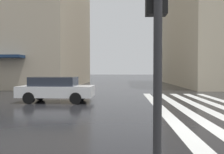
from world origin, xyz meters
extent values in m
plane|color=black|center=(0.00, 0.00, 0.00)|extent=(220.00, 220.00, 0.00)
cube|color=silver|center=(4.00, -2.41, 0.00)|extent=(13.00, 0.50, 0.01)
cube|color=silver|center=(4.00, -1.41, 0.00)|extent=(13.00, 0.50, 0.01)
cube|color=silver|center=(4.00, -0.41, 0.00)|extent=(13.00, 0.50, 0.01)
cube|color=silver|center=(4.00, 0.59, 0.00)|extent=(13.00, 0.50, 0.01)
cylinder|color=#232326|center=(-3.90, 1.83, 1.77)|extent=(0.12, 0.12, 3.24)
sphere|color=green|center=(-3.60, 1.83, 2.69)|extent=(0.17, 0.17, 0.17)
cube|color=silver|center=(5.50, 6.07, 0.61)|extent=(1.75, 4.10, 0.60)
cube|color=#232833|center=(5.50, 6.22, 1.16)|extent=(1.54, 2.46, 0.50)
cylinder|color=black|center=(6.33, 4.82, 0.31)|extent=(0.20, 0.62, 0.62)
cylinder|color=black|center=(4.67, 4.82, 0.31)|extent=(0.20, 0.62, 0.62)
cylinder|color=black|center=(6.33, 7.32, 0.31)|extent=(0.20, 0.62, 0.62)
cylinder|color=black|center=(4.67, 7.32, 0.31)|extent=(0.20, 0.62, 0.62)
camera|label=1|loc=(-7.06, 2.29, 1.73)|focal=36.52mm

